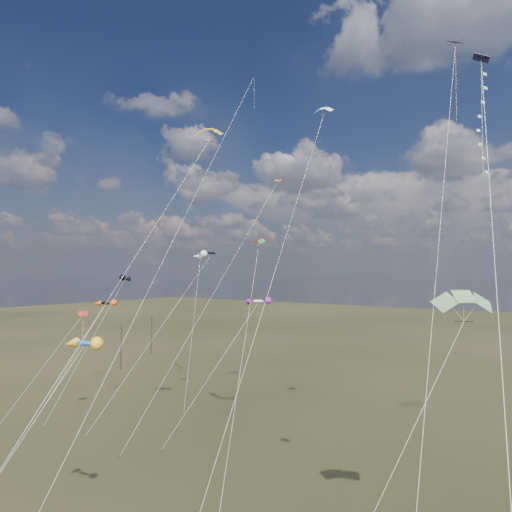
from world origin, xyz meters
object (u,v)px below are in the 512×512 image
Objects in this scene: utility_pole_far at (152,334)px; novelty_black_orange at (105,303)px; utility_pole_near at (121,347)px; diamond_black_high at (454,97)px; parafoil_yellow at (208,131)px.

novelty_black_orange is (17.27, -24.15, 8.58)m from utility_pole_far.
diamond_black_high is at bearing -12.76° from utility_pole_near.
novelty_black_orange reaches higher than utility_pole_far.
utility_pole_near is 0.26× the size of parafoil_yellow.
utility_pole_near is 16.20m from novelty_black_orange.
utility_pole_far is 76.83m from diamond_black_high.
utility_pole_near is at bearing 132.40° from novelty_black_orange.
diamond_black_high is 1.17× the size of parafoil_yellow.
parafoil_yellow is at bearing -36.45° from utility_pole_far.
diamond_black_high reaches higher than parafoil_yellow.
parafoil_yellow is 2.36× the size of novelty_black_orange.
novelty_black_orange is at bearing -47.60° from utility_pole_near.
parafoil_yellow reaches higher than utility_pole_near.
novelty_black_orange is at bearing -54.43° from utility_pole_far.
diamond_black_high is at bearing 19.36° from parafoil_yellow.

